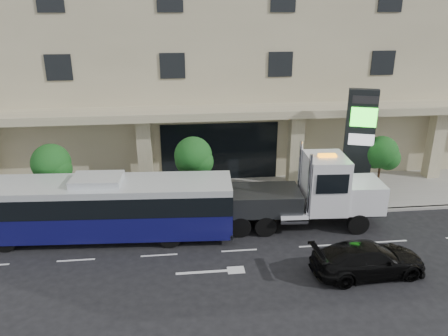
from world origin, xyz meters
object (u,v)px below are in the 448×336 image
object	(u,v)px
city_bus	(100,207)
signage_pylon	(358,145)
black_sedan	(368,259)
tow_truck	(308,194)

from	to	relation	value
city_bus	signage_pylon	distance (m)	15.56
signage_pylon	black_sedan	bearing A→B (deg)	-88.15
tow_truck	signage_pylon	xyz separation A→B (m)	(3.97, 3.09, 1.75)
tow_truck	black_sedan	world-z (taller)	tow_truck
black_sedan	signage_pylon	size ratio (longest dim) A/B	0.76
black_sedan	signage_pylon	distance (m)	8.90
tow_truck	black_sedan	xyz separation A→B (m)	(1.43, -4.93, -1.12)
tow_truck	signage_pylon	world-z (taller)	signage_pylon
city_bus	black_sedan	bearing A→B (deg)	-17.52
tow_truck	black_sedan	size ratio (longest dim) A/B	1.92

